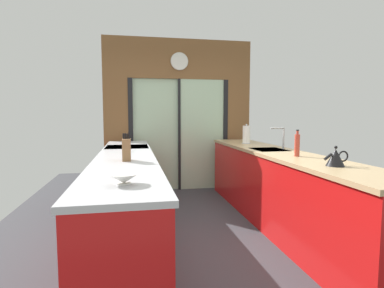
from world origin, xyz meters
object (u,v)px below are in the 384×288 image
(knife_block, at_px, (127,149))
(paper_towel_roll, at_px, (246,135))
(mixing_bowl, at_px, (124,178))
(oven_range, at_px, (128,179))
(kettle, at_px, (336,157))
(soap_bottle, at_px, (297,145))

(knife_block, bearing_deg, paper_towel_roll, 39.64)
(mixing_bowl, bearing_deg, oven_range, 90.44)
(kettle, bearing_deg, knife_block, 159.51)
(kettle, bearing_deg, paper_towel_roll, 90.05)
(mixing_bowl, relative_size, knife_block, 0.75)
(oven_range, height_order, kettle, kettle)
(oven_range, relative_size, kettle, 3.92)
(mixing_bowl, bearing_deg, knife_block, 90.00)
(oven_range, xyz_separation_m, paper_towel_roll, (1.80, 0.11, 0.60))
(knife_block, bearing_deg, mixing_bowl, -90.00)
(mixing_bowl, height_order, knife_block, knife_block)
(oven_range, distance_m, soap_bottle, 2.35)
(soap_bottle, distance_m, paper_towel_roll, 1.50)
(mixing_bowl, xyz_separation_m, knife_block, (0.00, 1.04, 0.07))
(paper_towel_roll, bearing_deg, mixing_bowl, -125.27)
(kettle, distance_m, paper_towel_roll, 2.14)
(kettle, bearing_deg, mixing_bowl, -168.07)
(mixing_bowl, xyz_separation_m, soap_bottle, (1.78, 1.02, 0.09))
(soap_bottle, bearing_deg, oven_range, 142.33)
(kettle, xyz_separation_m, paper_towel_roll, (-0.00, 2.14, 0.06))
(oven_range, distance_m, mixing_bowl, 2.46)
(paper_towel_roll, bearing_deg, oven_range, -176.40)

